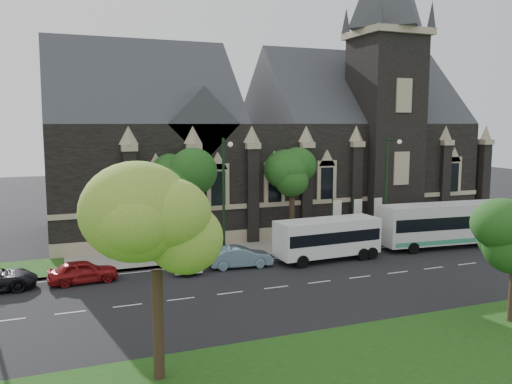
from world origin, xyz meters
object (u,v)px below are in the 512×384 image
shuttle_bus (327,237)px  sedan (240,257)px  banner_flag_center (356,215)px  street_lamp_near (388,184)px  street_lamp_mid (224,192)px  box_trailer (187,263)px  tour_coach (451,223)px  car_far_red (83,271)px  banner_flag_right (376,213)px  tree_walk_right (293,174)px  banner_flag_left (335,216)px  tree_park_near (160,218)px  tree_walk_left (188,180)px

shuttle_bus → sedan: shuttle_bus is taller
banner_flag_center → shuttle_bus: banner_flag_center is taller
street_lamp_near → street_lamp_mid: (-14.00, 0.00, 0.00)m
banner_flag_center → box_trailer: bearing=-164.7°
tour_coach → box_trailer: bearing=-175.1°
tour_coach → car_far_red: 28.69m
street_lamp_near → banner_flag_right: street_lamp_near is taller
shuttle_bus → box_trailer: 10.66m
tour_coach → sedan: tour_coach is taller
box_trailer → banner_flag_center: bearing=17.4°
tree_walk_right → banner_flag_center: bearing=-18.6°
street_lamp_mid → banner_flag_left: (10.29, 1.91, -2.73)m
tree_park_near → sedan: size_ratio=1.91×
street_lamp_near → banner_flag_left: 4.99m
tree_walk_left → shuttle_bus: 11.50m
banner_flag_right → tree_park_near: bearing=-141.1°
tree_park_near → shuttle_bus: tree_park_near is taller
tour_coach → banner_flag_left: bearing=157.8°
tree_walk_right → box_trailer: (-10.64, -6.00, -5.02)m
street_lamp_near → street_lamp_mid: size_ratio=1.00×
box_trailer → tour_coach: bearing=2.3°
street_lamp_mid → banner_flag_right: (14.29, 1.91, -2.73)m
street_lamp_near → sedan: size_ratio=2.01×
tree_park_near → banner_flag_left: (18.06, 17.77, -4.03)m
tree_walk_right → banner_flag_left: 4.92m
tour_coach → car_far_red: tour_coach is taller
sedan → car_far_red: 10.50m
car_far_red → banner_flag_right: bearing=-85.0°
banner_flag_center → sedan: banner_flag_center is taller
tour_coach → car_far_red: bearing=-176.5°
shuttle_bus → car_far_red: shuttle_bus is taller
car_far_red → street_lamp_mid: bearing=-83.8°
banner_flag_center → box_trailer: size_ratio=1.51×
banner_flag_right → tree_walk_left: bearing=174.0°
street_lamp_mid → banner_flag_left: street_lamp_mid is taller
tour_coach → tree_walk_right: bearing=157.2°
tree_walk_left → street_lamp_near: size_ratio=0.85×
banner_flag_right → tour_coach: 6.10m
tree_walk_right → banner_flag_left: bearing=-29.1°
tree_walk_left → street_lamp_near: 16.22m
tree_park_near → sedan: 17.18m
street_lamp_mid → tour_coach: street_lamp_mid is taller
banner_flag_right → sedan: banner_flag_right is taller
tree_walk_left → shuttle_bus: bearing=-33.7°
tree_park_near → tree_walk_left: bearing=72.9°
tree_walk_left → street_lamp_mid: 4.08m
tree_walk_right → banner_flag_right: size_ratio=1.95×
banner_flag_left → banner_flag_center: size_ratio=1.00×
banner_flag_left → tour_coach: size_ratio=0.32×
tree_park_near → banner_flag_right: (22.06, 17.77, -4.03)m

